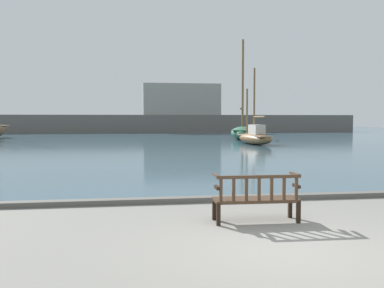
% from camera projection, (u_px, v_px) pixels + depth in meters
% --- Properties ---
extents(ground_plane, '(160.00, 160.00, 0.00)m').
position_uv_depth(ground_plane, '(292.00, 250.00, 6.42)').
color(ground_plane, gray).
extents(harbor_water, '(100.00, 80.00, 0.08)m').
position_uv_depth(harbor_water, '(149.00, 135.00, 49.85)').
color(harbor_water, '#385666').
rests_on(harbor_water, ground).
extents(quay_edge_kerb, '(40.00, 0.30, 0.12)m').
position_uv_depth(quay_edge_kerb, '(231.00, 198.00, 10.22)').
color(quay_edge_kerb, '#5B5954').
rests_on(quay_edge_kerb, ground).
extents(park_bench, '(1.61, 0.56, 0.92)m').
position_uv_depth(park_bench, '(256.00, 197.00, 8.12)').
color(park_bench, black).
rests_on(park_bench, ground).
extents(sailboat_distant_harbor, '(1.88, 5.23, 5.56)m').
position_uv_depth(sailboat_distant_harbor, '(255.00, 137.00, 31.13)').
color(sailboat_distant_harbor, brown).
rests_on(sailboat_distant_harbor, harbor_water).
extents(sailboat_outer_starboard, '(4.38, 8.03, 9.24)m').
position_uv_depth(sailboat_outer_starboard, '(242.00, 131.00, 40.07)').
color(sailboat_outer_starboard, '#2D6647').
rests_on(sailboat_outer_starboard, harbor_water).
extents(far_breakwater, '(57.41, 2.40, 6.59)m').
position_uv_depth(far_breakwater, '(153.00, 119.00, 56.57)').
color(far_breakwater, '#66605B').
rests_on(far_breakwater, ground).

